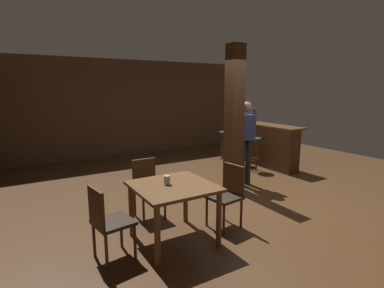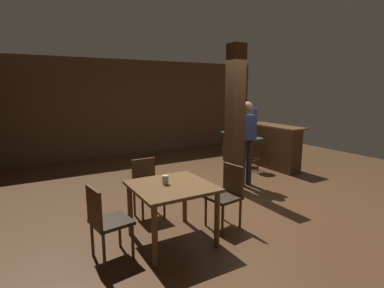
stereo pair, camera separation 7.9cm
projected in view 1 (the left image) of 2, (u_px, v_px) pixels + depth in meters
ground_plane at (235, 195)px, 5.61m from camera, size 10.80×10.80×0.00m
wall_back at (143, 107)px, 9.14m from camera, size 8.00×0.10×2.80m
pillar at (234, 119)px, 5.79m from camera, size 0.28×0.28×2.80m
dining_table at (173, 194)px, 3.84m from camera, size 0.98×0.98×0.77m
chair_east at (228, 192)px, 4.31m from camera, size 0.47×0.47×0.89m
chair_west at (107, 219)px, 3.42m from camera, size 0.48×0.48×0.89m
chair_north at (147, 185)px, 4.63m from camera, size 0.43×0.43×0.89m
napkin_cup at (167, 180)px, 3.83m from camera, size 0.08×0.08×0.12m
standing_person at (246, 137)px, 6.07m from camera, size 0.47×0.23×1.72m
bar_counter at (270, 146)px, 7.57m from camera, size 0.56×1.62×1.07m
bar_stool_near at (253, 146)px, 7.24m from camera, size 0.36×0.36×0.80m
bar_stool_mid at (239, 143)px, 7.84m from camera, size 0.36×0.36×0.76m
bar_stool_far at (225, 138)px, 8.37m from camera, size 0.37×0.37×0.79m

